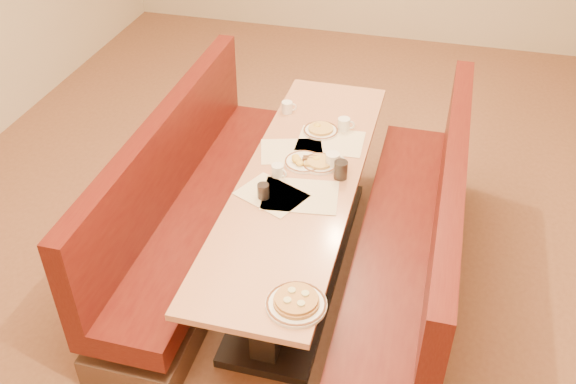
% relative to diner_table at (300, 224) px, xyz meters
% --- Properties ---
extents(ground, '(8.00, 8.00, 0.00)m').
position_rel_diner_table_xyz_m(ground, '(0.00, 0.00, -0.37)').
color(ground, '#9E6647').
rests_on(ground, ground).
extents(diner_table, '(0.70, 2.50, 0.75)m').
position_rel_diner_table_xyz_m(diner_table, '(0.00, 0.00, 0.00)').
color(diner_table, black).
rests_on(diner_table, ground).
extents(booth_left, '(0.55, 2.50, 1.05)m').
position_rel_diner_table_xyz_m(booth_left, '(-0.73, 0.00, -0.01)').
color(booth_left, '#4C3326').
rests_on(booth_left, ground).
extents(booth_right, '(0.55, 2.50, 1.05)m').
position_rel_diner_table_xyz_m(booth_right, '(0.73, 0.00, -0.01)').
color(booth_right, '#4C3326').
rests_on(booth_right, ground).
extents(placemat_near_left, '(0.46, 0.41, 0.00)m').
position_rel_diner_table_xyz_m(placemat_near_left, '(-0.12, -0.22, 0.38)').
color(placemat_near_left, beige).
rests_on(placemat_near_left, diner_table).
extents(placemat_near_right, '(0.48, 0.38, 0.00)m').
position_rel_diner_table_xyz_m(placemat_near_right, '(0.05, -0.19, 0.38)').
color(placemat_near_right, beige).
rests_on(placemat_near_right, diner_table).
extents(placemat_far_left, '(0.46, 0.40, 0.00)m').
position_rel_diner_table_xyz_m(placemat_far_left, '(-0.12, 0.26, 0.38)').
color(placemat_far_left, beige).
rests_on(placemat_far_left, diner_table).
extents(placemat_far_right, '(0.44, 0.34, 0.00)m').
position_rel_diner_table_xyz_m(placemat_far_right, '(0.10, 0.44, 0.38)').
color(placemat_far_right, beige).
rests_on(placemat_far_right, diner_table).
extents(pancake_plate, '(0.30, 0.30, 0.07)m').
position_rel_diner_table_xyz_m(pancake_plate, '(0.23, -1.04, 0.40)').
color(pancake_plate, white).
rests_on(pancake_plate, diner_table).
extents(eggs_plate, '(0.25, 0.25, 0.05)m').
position_rel_diner_table_xyz_m(eggs_plate, '(-0.02, 0.15, 0.39)').
color(eggs_plate, white).
rests_on(eggs_plate, diner_table).
extents(extra_plate_mid, '(0.23, 0.23, 0.05)m').
position_rel_diner_table_xyz_m(extra_plate_mid, '(0.09, 0.15, 0.39)').
color(extra_plate_mid, white).
rests_on(extra_plate_mid, diner_table).
extents(extra_plate_far, '(0.24, 0.24, 0.05)m').
position_rel_diner_table_xyz_m(extra_plate_far, '(0.01, 0.54, 0.39)').
color(extra_plate_far, white).
rests_on(extra_plate_far, diner_table).
extents(coffee_mug_a, '(0.12, 0.09, 0.09)m').
position_rel_diner_table_xyz_m(coffee_mug_a, '(0.17, 0.16, 0.42)').
color(coffee_mug_a, white).
rests_on(coffee_mug_a, diner_table).
extents(coffee_mug_b, '(0.10, 0.08, 0.08)m').
position_rel_diner_table_xyz_m(coffee_mug_b, '(-0.13, -0.03, 0.42)').
color(coffee_mug_b, white).
rests_on(coffee_mug_b, diner_table).
extents(coffee_mug_c, '(0.12, 0.08, 0.09)m').
position_rel_diner_table_xyz_m(coffee_mug_c, '(0.16, 0.60, 0.42)').
color(coffee_mug_c, white).
rests_on(coffee_mug_c, diner_table).
extents(coffee_mug_d, '(0.11, 0.08, 0.08)m').
position_rel_diner_table_xyz_m(coffee_mug_d, '(-0.28, 0.74, 0.42)').
color(coffee_mug_d, white).
rests_on(coffee_mug_d, diner_table).
extents(soda_tumbler_near, '(0.07, 0.07, 0.10)m').
position_rel_diner_table_xyz_m(soda_tumbler_near, '(-0.16, -0.26, 0.42)').
color(soda_tumbler_near, black).
rests_on(soda_tumbler_near, diner_table).
extents(soda_tumbler_mid, '(0.08, 0.08, 0.11)m').
position_rel_diner_table_xyz_m(soda_tumbler_mid, '(0.24, 0.05, 0.43)').
color(soda_tumbler_mid, black).
rests_on(soda_tumbler_mid, diner_table).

